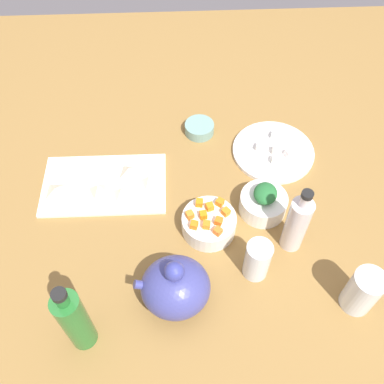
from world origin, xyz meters
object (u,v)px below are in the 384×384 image
(bowl_carrots, at_px, (209,224))
(bottle_0, at_px, (75,320))
(drinking_glass_1, at_px, (257,260))
(plate_tofu, at_px, (273,151))
(bowl_small_side, at_px, (199,128))
(bowl_greens, at_px, (263,204))
(bottle_1, at_px, (297,224))
(cutting_board, at_px, (104,184))
(teapot, at_px, (175,287))
(drinking_glass_0, at_px, (363,291))

(bowl_carrots, height_order, bottle_0, bottle_0)
(bottle_0, xyz_separation_m, drinking_glass_1, (-0.40, -0.15, -0.05))
(plate_tofu, distance_m, drinking_glass_1, 0.40)
(bowl_small_side, height_order, bottle_0, bottle_0)
(bowl_greens, xyz_separation_m, bottle_1, (-0.06, 0.11, 0.06))
(cutting_board, xyz_separation_m, bottle_1, (-0.49, 0.21, 0.09))
(plate_tofu, xyz_separation_m, drinking_glass_1, (0.11, 0.38, 0.05))
(teapot, bearing_deg, plate_tofu, -124.10)
(cutting_board, height_order, plate_tofu, plate_tofu)
(plate_tofu, bearing_deg, drinking_glass_1, 74.46)
(plate_tofu, distance_m, bowl_carrots, 0.34)
(bottle_1, height_order, drinking_glass_1, bottle_1)
(bowl_greens, height_order, bowl_carrots, bowl_greens)
(bowl_small_side, distance_m, drinking_glass_0, 0.67)
(cutting_board, relative_size, drinking_glass_0, 2.73)
(plate_tofu, distance_m, bowl_small_side, 0.24)
(cutting_board, xyz_separation_m, teapot, (-0.19, 0.35, 0.06))
(bowl_greens, height_order, drinking_glass_1, drinking_glass_1)
(bowl_greens, height_order, teapot, teapot)
(bowl_carrots, bearing_deg, bottle_1, 166.21)
(bowl_carrots, relative_size, drinking_glass_0, 1.11)
(bowl_greens, bearing_deg, teapot, 45.45)
(teapot, bearing_deg, cutting_board, -60.63)
(bowl_carrots, relative_size, teapot, 0.81)
(teapot, xyz_separation_m, bottle_1, (-0.30, -0.14, 0.03))
(plate_tofu, relative_size, teapot, 1.40)
(bottle_1, xyz_separation_m, drinking_glass_1, (0.10, 0.07, -0.03))
(plate_tofu, distance_m, bowl_greens, 0.21)
(teapot, height_order, bottle_1, bottle_1)
(plate_tofu, distance_m, drinking_glass_0, 0.49)
(bowl_carrots, xyz_separation_m, bowl_small_side, (0.00, -0.36, -0.01))
(cutting_board, height_order, drinking_glass_0, drinking_glass_0)
(bowl_small_side, distance_m, bottle_1, 0.46)
(bottle_1, bearing_deg, drinking_glass_0, 126.42)
(bowl_carrots, height_order, bottle_1, bottle_1)
(cutting_board, distance_m, bowl_greens, 0.45)
(bowl_small_side, bearing_deg, cutting_board, 35.10)
(drinking_glass_1, bearing_deg, bottle_0, 19.83)
(bottle_1, bearing_deg, drinking_glass_1, 36.25)
(cutting_board, relative_size, drinking_glass_1, 2.99)
(cutting_board, height_order, bowl_carrots, bowl_carrots)
(bottle_0, xyz_separation_m, drinking_glass_0, (-0.63, -0.05, -0.04))
(bowl_greens, height_order, bottle_0, bottle_0)
(bottle_0, distance_m, bottle_1, 0.55)
(plate_tofu, height_order, bowl_greens, bowl_greens)
(bowl_carrots, xyz_separation_m, drinking_glass_1, (-0.11, 0.13, 0.03))
(bowl_small_side, bearing_deg, bottle_0, 64.91)
(bottle_0, bearing_deg, drinking_glass_0, -175.13)
(cutting_board, xyz_separation_m, bowl_small_side, (-0.28, -0.20, 0.01))
(bottle_1, bearing_deg, bowl_carrots, -13.79)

